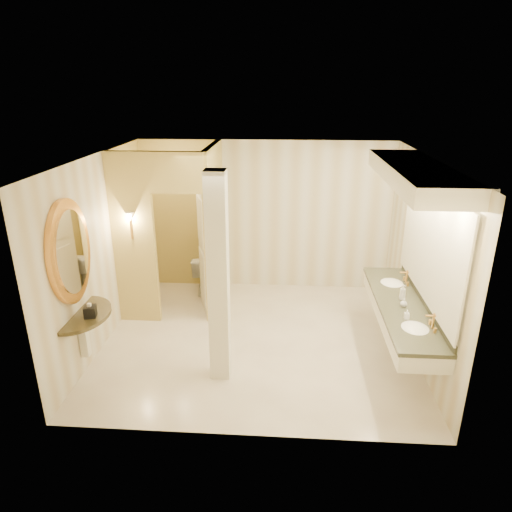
{
  "coord_description": "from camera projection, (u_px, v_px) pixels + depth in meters",
  "views": [
    {
      "loc": [
        0.38,
        -5.94,
        3.6
      ],
      "look_at": [
        -0.04,
        0.2,
        1.26
      ],
      "focal_mm": 32.0,
      "sensor_mm": 36.0,
      "label": 1
    }
  ],
  "objects": [
    {
      "name": "soap_bottle_a",
      "position": [
        407.0,
        315.0,
        5.61
      ],
      "size": [
        0.06,
        0.06,
        0.12
      ],
      "primitive_type": "imported",
      "rotation": [
        0.0,
        0.0,
        -0.02
      ],
      "color": "beige",
      "rests_on": "vanity"
    },
    {
      "name": "soap_bottle_b",
      "position": [
        404.0,
        303.0,
        5.92
      ],
      "size": [
        0.1,
        0.1,
        0.11
      ],
      "primitive_type": "imported",
      "rotation": [
        0.0,
        0.0,
        -0.18
      ],
      "color": "silver",
      "rests_on": "vanity"
    },
    {
      "name": "vanity",
      "position": [
        411.0,
        250.0,
        5.77
      ],
      "size": [
        0.75,
        2.63,
        2.09
      ],
      "color": "white",
      "rests_on": "floor"
    },
    {
      "name": "wall_sconce",
      "position": [
        130.0,
        218.0,
        6.75
      ],
      "size": [
        0.14,
        0.14,
        0.42
      ],
      "color": "gold",
      "rests_on": "toilet_closet"
    },
    {
      "name": "ceiling",
      "position": [
        258.0,
        158.0,
        5.89
      ],
      "size": [
        4.5,
        4.5,
        0.0
      ],
      "primitive_type": "plane",
      "rotation": [
        3.14,
        0.0,
        0.0
      ],
      "color": "white",
      "rests_on": "wall_back"
    },
    {
      "name": "wall_right",
      "position": [
        422.0,
        259.0,
        6.22
      ],
      "size": [
        0.02,
        4.0,
        2.7
      ],
      "primitive_type": "cube",
      "color": "beige",
      "rests_on": "floor"
    },
    {
      "name": "wall_left",
      "position": [
        101.0,
        251.0,
        6.51
      ],
      "size": [
        0.02,
        4.0,
        2.7
      ],
      "primitive_type": "cube",
      "color": "beige",
      "rests_on": "floor"
    },
    {
      "name": "console_shelf",
      "position": [
        73.0,
        279.0,
        5.61
      ],
      "size": [
        1.0,
        1.0,
        1.95
      ],
      "color": "black",
      "rests_on": "floor"
    },
    {
      "name": "toilet_closet",
      "position": [
        192.0,
        230.0,
        7.33
      ],
      "size": [
        1.5,
        1.55,
        2.7
      ],
      "color": "#D7C170",
      "rests_on": "floor"
    },
    {
      "name": "wall_back",
      "position": [
        265.0,
        216.0,
        8.23
      ],
      "size": [
        4.5,
        0.02,
        2.7
      ],
      "primitive_type": "cube",
      "color": "beige",
      "rests_on": "floor"
    },
    {
      "name": "floor",
      "position": [
        257.0,
        339.0,
        6.85
      ],
      "size": [
        4.5,
        4.5,
        0.0
      ],
      "primitive_type": "plane",
      "color": "white",
      "rests_on": "ground"
    },
    {
      "name": "wall_front",
      "position": [
        244.0,
        327.0,
        4.5
      ],
      "size": [
        4.5,
        0.02,
        2.7
      ],
      "primitive_type": "cube",
      "color": "beige",
      "rests_on": "floor"
    },
    {
      "name": "pillar",
      "position": [
        218.0,
        280.0,
        5.55
      ],
      "size": [
        0.25,
        0.25,
        2.7
      ],
      "primitive_type": "cube",
      "color": "white",
      "rests_on": "floor"
    },
    {
      "name": "soap_bottle_c",
      "position": [
        403.0,
        292.0,
        6.1
      ],
      "size": [
        0.11,
        0.11,
        0.21
      ],
      "primitive_type": "imported",
      "rotation": [
        0.0,
        0.0,
        0.39
      ],
      "color": "#C6B28C",
      "rests_on": "vanity"
    },
    {
      "name": "toilet",
      "position": [
        204.0,
        272.0,
        8.36
      ],
      "size": [
        0.48,
        0.74,
        0.71
      ],
      "primitive_type": "imported",
      "rotation": [
        0.0,
        0.0,
        3.27
      ],
      "color": "white",
      "rests_on": "floor"
    },
    {
      "name": "tissue_box",
      "position": [
        90.0,
        311.0,
        5.66
      ],
      "size": [
        0.17,
        0.17,
        0.14
      ],
      "primitive_type": "cube",
      "rotation": [
        0.0,
        0.0,
        0.24
      ],
      "color": "black",
      "rests_on": "console_shelf"
    }
  ]
}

